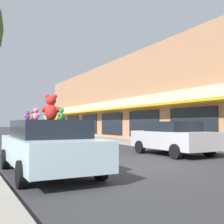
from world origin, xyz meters
The scene contains 11 objects.
ground_plane centered at (0.00, 0.00, 0.00)m, with size 260.00×260.00×0.00m, color #333335.
storefront_row centered at (14.95, 12.75, 3.64)m, with size 16.68×41.46×7.29m.
plush_art_car centered at (-3.08, 0.09, 0.79)m, with size 2.16×4.80×1.50m.
teddy_bear_giant centered at (-3.01, 0.05, 1.85)m, with size 0.56×0.39×0.74m.
teddy_bear_cream centered at (-2.93, 0.80, 1.63)m, with size 0.20×0.13×0.28m.
teddy_bear_purple centered at (-3.57, 0.46, 1.63)m, with size 0.20×0.18×0.28m.
teddy_bear_brown centered at (-3.28, 1.21, 1.66)m, with size 0.25×0.17×0.34m.
teddy_bear_green centered at (-2.84, -0.37, 1.66)m, with size 0.26×0.21×0.35m.
teddy_bear_yellow centered at (-2.58, 0.88, 1.65)m, with size 0.22×0.21×0.31m.
teddy_bear_pink centered at (-3.49, -0.20, 1.66)m, with size 0.25×0.19×0.33m.
parked_car_far_center centered at (3.17, 2.15, 0.79)m, with size 2.05×4.05×1.50m.
Camera 1 is at (-5.24, -7.71, 1.40)m, focal length 45.00 mm.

